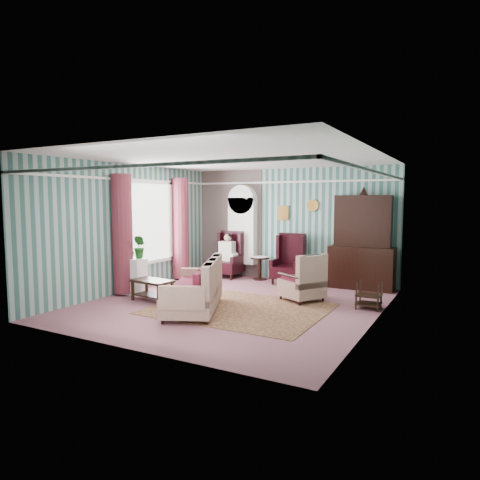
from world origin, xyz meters
The scene contains 17 objects.
floor centered at (0.00, 0.00, 0.00)m, with size 6.00×6.00×0.00m, color #995965.
room_shell centered at (-0.62, 0.18, 2.01)m, with size 5.53×6.02×2.91m.
bookcase centered at (-1.35, 2.84, 1.12)m, with size 0.80×0.28×2.24m, color white.
dresser_hutch centered at (1.90, 2.72, 1.18)m, with size 1.50×0.56×2.36m, color black.
wingback_left centered at (-1.60, 2.45, 0.62)m, with size 0.76×0.80×1.25m, color black.
wingback_right centered at (0.15, 2.45, 0.62)m, with size 0.76×0.80×1.25m, color black.
seated_woman centered at (-1.60, 2.45, 0.59)m, with size 0.44×0.40×1.18m, color beige, non-canonical shape.
round_side_table centered at (-0.70, 2.60, 0.30)m, with size 0.50×0.50×0.60m, color black.
nest_table centered at (2.47, 0.90, 0.27)m, with size 0.45×0.38×0.54m, color black.
plant_stand centered at (-2.40, -0.30, 0.40)m, with size 0.55×0.35×0.80m, color white.
rug centered at (0.30, -0.30, 0.01)m, with size 3.20×2.60×0.01m, color #50241A.
sofa centered at (-0.40, -0.86, 0.49)m, with size 2.00×0.93×0.98m, color beige.
floral_armchair centered at (1.10, 0.91, 0.51)m, with size 0.82×0.85×1.01m, color #B3AF8B.
coffee_table centered at (-1.61, -0.60, 0.22)m, with size 0.86×0.48×0.44m, color black.
potted_plant_a centered at (-2.47, -0.41, 0.99)m, with size 0.35×0.30×0.39m, color #255019.
potted_plant_b centered at (-2.27, -0.22, 1.06)m, with size 0.28×0.23×0.52m, color #1E561A.
potted_plant_c centered at (-2.53, -0.26, 0.98)m, with size 0.20×0.20×0.35m, color #224A17.
Camera 1 is at (4.18, -7.37, 2.10)m, focal length 32.00 mm.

